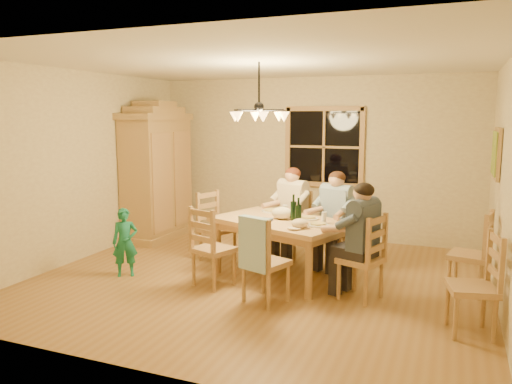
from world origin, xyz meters
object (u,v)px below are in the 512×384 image
at_px(armoire, 157,176).
at_px(adult_woman, 292,202).
at_px(chandelier, 259,115).
at_px(chair_spare_front, 471,303).
at_px(chair_near_right, 266,276).
at_px(chair_end_right, 360,273).
at_px(wine_bottle_a, 293,207).
at_px(chair_spare_back, 468,268).
at_px(wine_bottle_b, 298,211).
at_px(dining_table, 281,227).
at_px(chair_near_left, 214,261).
at_px(chair_far_right, 335,247).
at_px(adult_slate_man, 362,226).
at_px(chair_end_left, 217,240).
at_px(child, 125,242).
at_px(adult_plaid_man, 336,208).
at_px(chair_far_left, 292,238).

height_order(armoire, adult_woman, armoire).
height_order(chandelier, chair_spare_front, chandelier).
xyz_separation_m(chair_near_right, chair_end_right, (0.96, 0.49, 0.00)).
bearing_deg(wine_bottle_a, chair_spare_front, -24.48).
distance_m(chair_end_right, chair_spare_front, 1.27).
xyz_separation_m(chair_spare_front, chair_spare_back, (0.00, 1.19, 0.00)).
relative_size(adult_woman, wine_bottle_b, 2.65).
relative_size(dining_table, wine_bottle_b, 5.78).
distance_m(chair_near_left, adult_woman, 1.66).
bearing_deg(chair_far_right, chair_near_right, 93.37).
height_order(dining_table, adult_slate_man, adult_slate_man).
bearing_deg(chair_spare_back, chair_end_right, 130.99).
xyz_separation_m(chair_end_left, child, (-0.80, -1.07, 0.14)).
bearing_deg(wine_bottle_a, chair_far_right, 57.53).
relative_size(armoire, wine_bottle_a, 6.97).
bearing_deg(child, dining_table, -13.53).
relative_size(chair_end_right, chair_spare_back, 1.00).
bearing_deg(child, chair_spare_back, -20.67).
relative_size(chandelier, adult_slate_man, 0.88).
distance_m(chair_far_right, chair_end_right, 1.14).
relative_size(adult_plaid_man, chair_spare_back, 0.88).
xyz_separation_m(dining_table, chair_near_left, (-0.65, -0.60, -0.35)).
bearing_deg(armoire, chair_far_left, -8.81).
xyz_separation_m(chair_far_right, adult_plaid_man, (0.00, -0.00, 0.54)).
height_order(chair_end_right, adult_plaid_man, adult_plaid_man).
xyz_separation_m(chair_far_left, chair_end_left, (-0.96, -0.49, 0.00)).
relative_size(chair_near_left, child, 1.11).
xyz_separation_m(adult_woman, wine_bottle_b, (0.43, -1.10, 0.08)).
bearing_deg(chair_near_right, chair_near_left, 180.00).
distance_m(chair_near_left, wine_bottle_a, 1.20).
bearing_deg(chair_near_right, chair_far_left, 117.90).
relative_size(dining_table, chair_far_right, 1.93).
bearing_deg(adult_woman, adult_plaid_man, -180.00).
relative_size(dining_table, chair_far_left, 1.93).
bearing_deg(chair_spare_back, adult_slate_man, 130.99).
bearing_deg(adult_slate_man, dining_table, 90.00).
xyz_separation_m(chair_end_right, wine_bottle_a, (-0.92, 0.39, 0.62)).
xyz_separation_m(chair_far_right, child, (-2.45, -1.32, 0.14)).
xyz_separation_m(chair_near_right, adult_woman, (-0.26, 1.76, 0.54)).
height_order(dining_table, wine_bottle_a, wine_bottle_a).
distance_m(chair_near_left, chair_near_right, 0.83).
relative_size(dining_table, chair_end_left, 1.93).
bearing_deg(dining_table, chair_end_left, 160.56).
bearing_deg(dining_table, wine_bottle_a, 1.63).
relative_size(chair_near_left, adult_slate_man, 1.13).
relative_size(wine_bottle_b, chair_spare_front, 0.33).
distance_m(armoire, chair_end_left, 1.94).
relative_size(chair_near_left, chair_near_right, 1.00).
xyz_separation_m(wine_bottle_a, chair_spare_front, (2.06, -0.94, -0.62)).
height_order(adult_plaid_man, chair_spare_back, adult_plaid_man).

